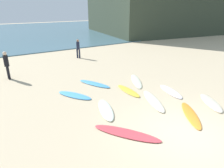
% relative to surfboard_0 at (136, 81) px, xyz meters
% --- Properties ---
extents(ground_plane, '(120.00, 120.00, 0.00)m').
position_rel_surfboard_0_xyz_m(ground_plane, '(-2.03, -5.19, -0.04)').
color(ground_plane, '#C6B28E').
extents(ocean_water, '(120.00, 40.00, 0.08)m').
position_rel_surfboard_0_xyz_m(ocean_water, '(-2.03, 31.46, 0.00)').
color(ocean_water, '#426675').
rests_on(ocean_water, ground_plane).
extents(surfboard_0, '(1.72, 2.42, 0.07)m').
position_rel_surfboard_0_xyz_m(surfboard_0, '(0.00, 0.00, 0.00)').
color(surfboard_0, white).
rests_on(surfboard_0, ground_plane).
extents(surfboard_1, '(1.44, 2.03, 0.08)m').
position_rel_surfboard_0_xyz_m(surfboard_1, '(-4.01, 0.11, 0.00)').
color(surfboard_1, '#499EE2').
rests_on(surfboard_1, ground_plane).
extents(surfboard_2, '(1.26, 2.11, 0.09)m').
position_rel_surfboard_0_xyz_m(surfboard_2, '(-3.49, -2.07, 0.01)').
color(surfboard_2, white).
rests_on(surfboard_2, ground_plane).
extents(surfboard_3, '(1.84, 2.39, 0.07)m').
position_rel_surfboard_0_xyz_m(surfboard_3, '(-3.82, -3.98, -0.00)').
color(surfboard_3, '#DA424C').
rests_on(surfboard_3, ground_plane).
extents(surfboard_4, '(1.50, 2.45, 0.08)m').
position_rel_surfboard_0_xyz_m(surfboard_4, '(-1.11, -2.58, 0.00)').
color(surfboard_4, silver).
rests_on(surfboard_4, ground_plane).
extents(surfboard_5, '(0.63, 1.99, 0.07)m').
position_rel_surfboard_0_xyz_m(surfboard_5, '(-1.35, -0.94, 0.00)').
color(surfboard_5, yellow).
rests_on(surfboard_5, ground_plane).
extents(surfboard_6, '(1.81, 2.11, 0.06)m').
position_rel_surfboard_0_xyz_m(surfboard_6, '(-0.76, -4.43, -0.00)').
color(surfboard_6, orange).
rests_on(surfboard_6, ground_plane).
extents(surfboard_7, '(1.14, 2.05, 0.07)m').
position_rel_surfboard_0_xyz_m(surfboard_7, '(0.49, -2.27, -0.00)').
color(surfboard_7, silver).
rests_on(surfboard_7, ground_plane).
extents(surfboard_8, '(1.64, 1.98, 0.09)m').
position_rel_surfboard_0_xyz_m(surfboard_8, '(1.01, -4.24, 0.01)').
color(surfboard_8, '#EDE2C5').
rests_on(surfboard_8, ground_plane).
extents(surfboard_9, '(1.29, 2.22, 0.08)m').
position_rel_surfboard_0_xyz_m(surfboard_9, '(-2.36, 0.99, 0.01)').
color(surfboard_9, '#4BA0E0').
rests_on(surfboard_9, ground_plane).
extents(beachgoer_mid, '(0.29, 0.34, 1.75)m').
position_rel_surfboard_0_xyz_m(beachgoer_mid, '(-6.37, 4.82, 0.94)').
color(beachgoer_mid, black).
rests_on(beachgoer_mid, ground_plane).
extents(beachgoer_far, '(0.40, 0.40, 1.65)m').
position_rel_surfboard_0_xyz_m(beachgoer_far, '(-0.35, 7.50, 0.88)').
color(beachgoer_far, '#191E33').
rests_on(beachgoer_far, ground_plane).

